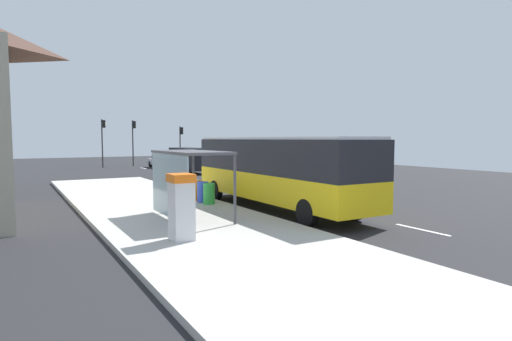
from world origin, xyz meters
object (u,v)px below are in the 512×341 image
Objects in this scene: sedan_near at (162,160)px; traffic_light_far_side at (103,136)px; white_van at (190,158)px; bus_shelter at (183,167)px; recycling_bin_blue at (203,192)px; ticket_machine at (181,206)px; recycling_bin_yellow at (192,189)px; traffic_light_near_side at (181,139)px; bus at (276,168)px; recycling_bin_orange at (197,190)px; traffic_light_median at (134,136)px; recycling_bin_green at (209,194)px.

sedan_near is 7.07m from traffic_light_far_side.
white_van is 22.99m from bus_shelter.
sedan_near is 27.06m from recycling_bin_blue.
traffic_light_far_side is at bearing 82.90° from ticket_machine.
white_van is 5.56× the size of recycling_bin_yellow.
sedan_near is at bearing -138.03° from traffic_light_near_side.
bus is 20.75m from white_van.
recycling_bin_orange and recycling_bin_yellow have the same top height.
traffic_light_median is at bearing 78.71° from bus_shelter.
recycling_bin_blue is 1.00× the size of recycling_bin_yellow.
traffic_light_median reaches higher than recycling_bin_orange.
bus is at bearing -97.97° from sedan_near.
traffic_light_near_side reaches higher than recycling_bin_green.
bus_shelter is at bearing -95.68° from traffic_light_far_side.
bus is 3.67m from recycling_bin_blue.
bus_shelter is (-2.21, -3.35, 1.44)m from recycling_bin_blue.
recycling_bin_blue is (-6.50, -26.27, -0.14)m from sedan_near.
traffic_light_near_side is at bearing 71.58° from recycling_bin_blue.
bus is at bearing 11.25° from bus_shelter.
recycling_bin_blue is (0.00, 0.70, 0.00)m from recycling_bin_green.
white_van is 8.33m from sedan_near.
recycling_bin_blue is at bearing -109.62° from white_van.
traffic_light_far_side is (-5.30, 11.99, 2.12)m from white_van.
sedan_near is at bearing 76.44° from recycling_bin_green.
recycling_bin_yellow is 29.84m from traffic_light_median.
white_van is at bearing 67.99° from bus_shelter.
ticket_machine is at bearing -102.18° from traffic_light_median.
traffic_light_median is at bearing 81.30° from recycling_bin_orange.
bus is 33.27m from traffic_light_median.
recycling_bin_orange is 0.21× the size of traffic_light_near_side.
traffic_light_median is 1.31× the size of bus_shelter.
bus is at bearing -51.42° from recycling_bin_orange.
recycling_bin_blue is at bearing 90.00° from recycling_bin_green.
white_van is 17.76m from recycling_bin_yellow.
sedan_near is 4.72× the size of recycling_bin_green.
recycling_bin_orange is at bearing -98.70° from traffic_light_median.
traffic_light_near_side is (13.14, 35.63, 1.88)m from ticket_machine.
traffic_light_far_side reaches higher than sedan_near.
traffic_light_median is at bearing 81.68° from recycling_bin_green.
bus_shelter is (1.23, 3.12, 0.93)m from ticket_machine.
recycling_bin_yellow is at bearing 90.00° from recycling_bin_blue.
recycling_bin_yellow is 0.18× the size of traffic_light_median.
traffic_light_far_side reaches higher than recycling_bin_green.
recycling_bin_green is at bearing -90.00° from recycling_bin_yellow.
sedan_near is 4.72× the size of recycling_bin_yellow.
recycling_bin_green is (3.44, 5.78, -0.52)m from ticket_machine.
recycling_bin_blue is 0.18× the size of traffic_light_median.
recycling_bin_orange is at bearing -110.35° from white_van.
traffic_light_far_side is (1.10, 28.55, 2.81)m from recycling_bin_yellow.
white_van is 11.80m from traffic_light_near_side.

